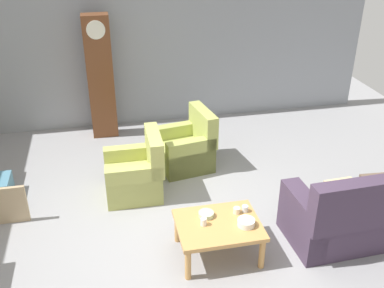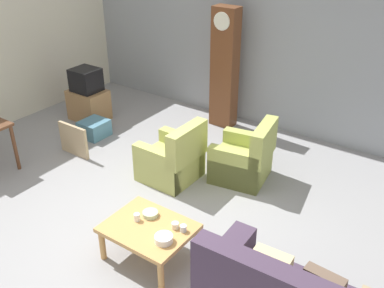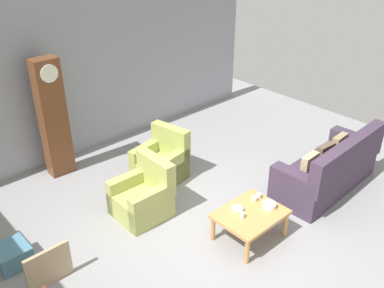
# 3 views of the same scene
# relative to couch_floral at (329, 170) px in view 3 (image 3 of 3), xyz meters

# --- Properties ---
(ground_plane) EXTENTS (10.40, 10.40, 0.00)m
(ground_plane) POSITION_rel_couch_floral_xyz_m (-2.28, 0.46, -0.36)
(ground_plane) COLOR gray
(garage_door_wall) EXTENTS (8.40, 0.16, 3.20)m
(garage_door_wall) POSITION_rel_couch_floral_xyz_m (-2.28, 4.06, 1.24)
(garage_door_wall) COLOR gray
(garage_door_wall) RESTS_ON ground_plane
(couch_floral) EXTENTS (2.13, 0.95, 1.04)m
(couch_floral) POSITION_rel_couch_floral_xyz_m (0.00, 0.00, 0.00)
(couch_floral) COLOR #423347
(couch_floral) RESTS_ON ground_plane
(armchair_olive_near) EXTENTS (0.80, 0.77, 0.92)m
(armchair_olive_near) POSITION_rel_couch_floral_xyz_m (-2.75, 1.55, -0.05)
(armchair_olive_near) COLOR tan
(armchair_olive_near) RESTS_ON ground_plane
(armchair_olive_far) EXTENTS (0.91, 0.88, 0.92)m
(armchair_olive_far) POSITION_rel_couch_floral_xyz_m (-1.90, 2.16, -0.05)
(armchair_olive_far) COLOR #A4AD56
(armchair_olive_far) RESTS_ON ground_plane
(coffee_table_wood) EXTENTS (0.96, 0.76, 0.44)m
(coffee_table_wood) POSITION_rel_couch_floral_xyz_m (-1.95, 0.07, 0.02)
(coffee_table_wood) COLOR tan
(coffee_table_wood) RESTS_ON ground_plane
(grandfather_clock) EXTENTS (0.44, 0.30, 2.14)m
(grandfather_clock) POSITION_rel_couch_floral_xyz_m (-3.12, 3.58, 0.72)
(grandfather_clock) COLOR brown
(grandfather_clock) RESTS_ON ground_plane
(framed_picture_leaning) EXTENTS (0.60, 0.05, 0.53)m
(framed_picture_leaning) POSITION_rel_couch_floral_xyz_m (-4.49, 1.21, -0.09)
(framed_picture_leaning) COLOR tan
(framed_picture_leaning) RESTS_ON ground_plane
(storage_box_blue) EXTENTS (0.42, 0.45, 0.29)m
(storage_box_blue) POSITION_rel_couch_floral_xyz_m (-4.71, 1.86, -0.21)
(storage_box_blue) COLOR teal
(storage_box_blue) RESTS_ON ground_plane
(cup_white_porcelain) EXTENTS (0.07, 0.07, 0.09)m
(cup_white_porcelain) POSITION_rel_couch_floral_xyz_m (-2.13, 0.08, 0.13)
(cup_white_porcelain) COLOR white
(cup_white_porcelain) RESTS_ON coffee_table_wood
(cup_blue_rimmed) EXTENTS (0.07, 0.07, 0.08)m
(cup_blue_rimmed) POSITION_rel_couch_floral_xyz_m (-1.59, 0.22, 0.12)
(cup_blue_rimmed) COLOR silver
(cup_blue_rimmed) RESTS_ON coffee_table_wood
(cup_cream_tall) EXTENTS (0.08, 0.08, 0.07)m
(cup_cream_tall) POSITION_rel_couch_floral_xyz_m (-1.69, 0.21, 0.12)
(cup_cream_tall) COLOR beige
(cup_cream_tall) RESTS_ON coffee_table_wood
(bowl_white_stacked) EXTENTS (0.20, 0.20, 0.08)m
(bowl_white_stacked) POSITION_rel_couch_floral_xyz_m (-1.66, -0.03, 0.12)
(bowl_white_stacked) COLOR white
(bowl_white_stacked) RESTS_ON coffee_table_wood
(bowl_shallow_green) EXTENTS (0.18, 0.18, 0.05)m
(bowl_shallow_green) POSITION_rel_couch_floral_xyz_m (-2.06, 0.23, 0.11)
(bowl_shallow_green) COLOR #B2C69E
(bowl_shallow_green) RESTS_ON coffee_table_wood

